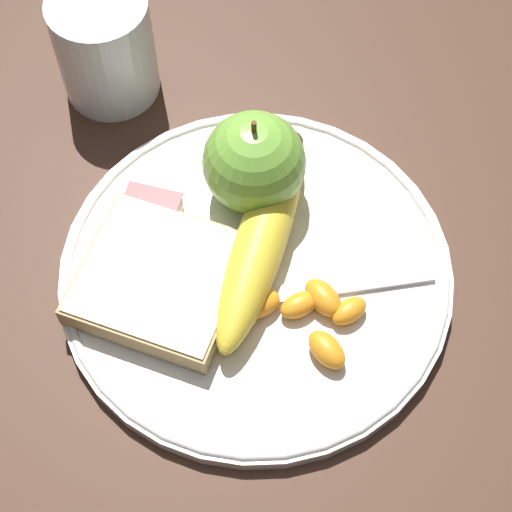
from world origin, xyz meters
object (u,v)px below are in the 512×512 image
at_px(plate, 256,272).
at_px(banana, 266,236).
at_px(bread_slice, 161,280).
at_px(fork, 268,292).
at_px(apple, 254,163).
at_px(juice_glass, 106,49).
at_px(jam_packet, 151,214).

distance_m(plate, banana, 0.03).
distance_m(bread_slice, fork, 0.07).
distance_m(plate, apple, 0.08).
relative_size(apple, banana, 0.45).
distance_m(juice_glass, jam_packet, 0.14).
bearing_deg(banana, fork, 106.45).
bearing_deg(bread_slice, apple, -114.24).
bearing_deg(juice_glass, jam_packet, 121.40).
bearing_deg(banana, bread_slice, 37.49).
relative_size(banana, fork, 0.97).
bearing_deg(juice_glass, apple, 150.81).
distance_m(apple, jam_packet, 0.08).
height_order(juice_glass, bread_slice, juice_glass).
distance_m(banana, bread_slice, 0.08).
bearing_deg(banana, apple, -65.19).
xyz_separation_m(juice_glass, jam_packet, (-0.07, 0.12, -0.02)).
xyz_separation_m(bread_slice, fork, (-0.07, -0.01, -0.01)).
bearing_deg(fork, juice_glass, -66.44).
bearing_deg(apple, plate, 105.98).
xyz_separation_m(juice_glass, fork, (-0.17, 0.16, -0.03)).
bearing_deg(jam_packet, banana, 179.61).
distance_m(juice_glass, fork, 0.23).
height_order(apple, banana, apple).
relative_size(plate, juice_glass, 3.08).
bearing_deg(bread_slice, plate, -153.61).
distance_m(bread_slice, jam_packet, 0.05).
bearing_deg(plate, banana, -98.30).
height_order(bread_slice, fork, bread_slice).
bearing_deg(apple, jam_packet, 34.31).
bearing_deg(apple, banana, 114.81).
distance_m(plate, jam_packet, 0.09).
height_order(apple, fork, apple).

